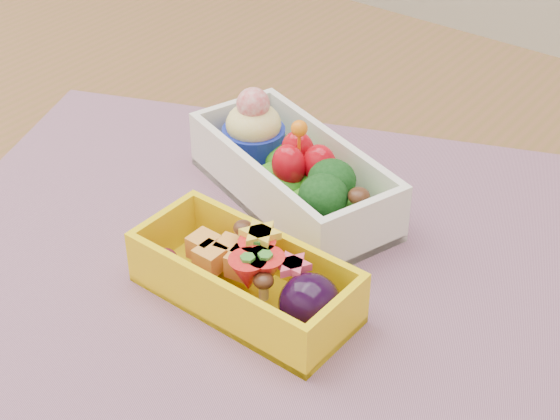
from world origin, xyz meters
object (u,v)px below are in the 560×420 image
Objects in this scene: bento_white at (292,173)px; bento_yellow at (249,278)px; table at (334,349)px; placemat at (267,253)px.

bento_white is 1.28× the size of bento_yellow.
table is 2.42× the size of placemat.
placemat is 2.55× the size of bento_white.
placemat is at bearing 116.52° from bento_yellow.
bento_yellow is at bearing -99.01° from table.
bento_white is 0.12m from bento_yellow.
bento_white reaches higher than table.
bento_white is (-0.06, 0.03, 0.13)m from table.
table is at bearing 43.66° from placemat.
bento_yellow is (-0.01, -0.09, 0.12)m from table.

